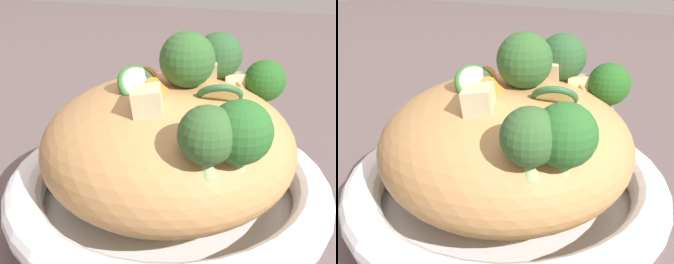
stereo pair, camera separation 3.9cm
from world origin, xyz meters
The scene contains 7 objects.
ground_plane centered at (0.00, 0.00, 0.00)m, with size 3.00×3.00×0.00m, color #594A49.
serving_bowl centered at (0.00, 0.00, 0.03)m, with size 0.33×0.33×0.06m.
noodle_heap centered at (0.00, 0.00, 0.09)m, with size 0.25×0.25×0.13m.
broccoli_florets centered at (0.00, -0.05, 0.15)m, with size 0.21×0.13×0.09m.
carrot_coins centered at (-0.02, -0.02, 0.15)m, with size 0.06×0.12×0.03m.
zucchini_slices centered at (-0.01, -0.01, 0.15)m, with size 0.05×0.12×0.04m.
chicken_chunks centered at (0.03, -0.02, 0.15)m, with size 0.15×0.09×0.04m.
Camera 2 is at (-0.32, -0.15, 0.26)m, focal length 43.33 mm.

